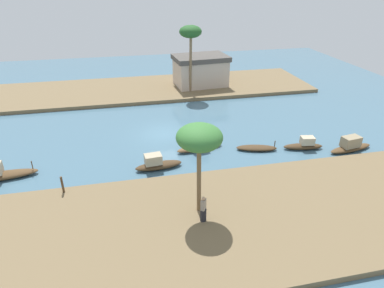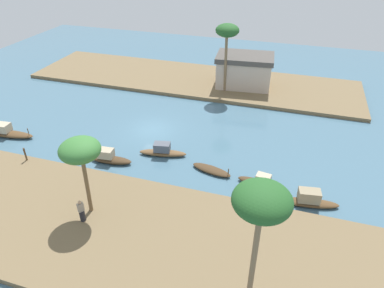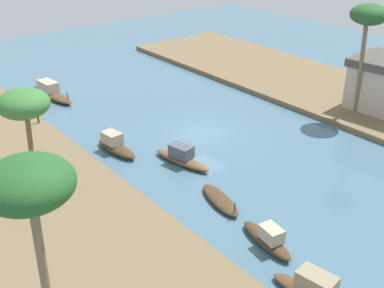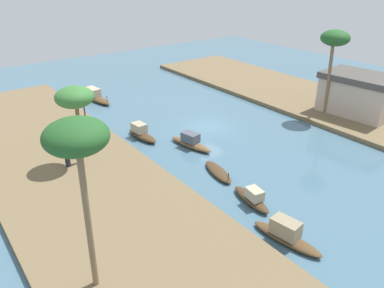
# 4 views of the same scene
# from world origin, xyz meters

# --- Properties ---
(river_water) EXTENTS (65.56, 65.56, 0.00)m
(river_water) POSITION_xyz_m (0.00, 0.00, 0.00)
(river_water) COLOR #476B7F
(river_water) RESTS_ON ground
(riverbank_left) EXTENTS (39.94, 10.29, 0.38)m
(riverbank_left) POSITION_xyz_m (0.00, -12.81, 0.19)
(riverbank_left) COLOR brown
(riverbank_left) RESTS_ON ground
(riverbank_right) EXTENTS (39.94, 10.29, 0.38)m
(riverbank_right) POSITION_xyz_m (0.00, 12.81, 0.19)
(riverbank_right) COLOR brown
(riverbank_right) RESTS_ON ground
(sampan_near_left_bank) EXTENTS (3.43, 1.72, 0.84)m
(sampan_near_left_bank) POSITION_xyz_m (7.06, -4.74, 0.18)
(sampan_near_left_bank) COLOR #47331E
(sampan_near_left_bank) RESTS_ON river_water
(sampan_foreground) EXTENTS (3.33, 1.34, 1.08)m
(sampan_foreground) POSITION_xyz_m (10.94, -5.37, 0.38)
(sampan_foreground) COLOR #47331E
(sampan_foreground) RESTS_ON river_water
(sampan_with_tall_canopy) EXTENTS (4.09, 1.66, 1.17)m
(sampan_with_tall_canopy) POSITION_xyz_m (2.52, -3.70, 0.42)
(sampan_with_tall_canopy) COLOR brown
(sampan_with_tall_canopy) RESTS_ON river_water
(sampan_open_hull) EXTENTS (3.57, 1.32, 1.20)m
(sampan_open_hull) POSITION_xyz_m (-1.23, -5.95, 0.43)
(sampan_open_hull) COLOR #47331E
(sampan_open_hull) RESTS_ON river_water
(sampan_downstream_large) EXTENTS (5.42, 1.65, 1.23)m
(sampan_downstream_large) POSITION_xyz_m (-12.51, -5.05, 0.43)
(sampan_downstream_large) COLOR brown
(sampan_downstream_large) RESTS_ON river_water
(sampan_upstream_small) EXTENTS (4.07, 1.53, 1.26)m
(sampan_upstream_small) POSITION_xyz_m (14.47, -6.43, 0.47)
(sampan_upstream_small) COLOR brown
(sampan_upstream_small) RESTS_ON river_water
(person_on_near_bank) EXTENTS (0.49, 0.49, 1.63)m
(person_on_near_bank) POSITION_xyz_m (0.60, -12.73, 1.08)
(person_on_near_bank) COLOR #232328
(person_on_near_bank) RESTS_ON riverbank_left
(mooring_post) EXTENTS (0.14, 0.14, 1.13)m
(mooring_post) POSITION_xyz_m (-7.52, -8.17, 0.95)
(mooring_post) COLOR #4C3823
(mooring_post) RESTS_ON riverbank_left
(palm_tree_left_near) EXTENTS (2.53, 2.53, 5.46)m
(palm_tree_left_near) POSITION_xyz_m (0.58, -11.67, 5.06)
(palm_tree_left_near) COLOR brown
(palm_tree_left_near) RESTS_ON riverbank_left
(palm_tree_left_far) EXTENTS (2.43, 2.43, 7.70)m
(palm_tree_left_far) POSITION_xyz_m (11.72, -15.58, 7.22)
(palm_tree_left_far) COLOR #7F6647
(palm_tree_left_far) RESTS_ON riverbank_left
(palm_tree_right_tall) EXTENTS (2.49, 2.49, 7.51)m
(palm_tree_right_tall) POSITION_xyz_m (4.65, 10.12, 6.99)
(palm_tree_right_tall) COLOR #7F6647
(palm_tree_right_tall) RESTS_ON riverbank_right
(riverside_building) EXTENTS (6.81, 4.93, 3.65)m
(riverside_building) POSITION_xyz_m (6.40, 12.45, 2.24)
(riverside_building) COLOR #C6B29E
(riverside_building) RESTS_ON riverbank_right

